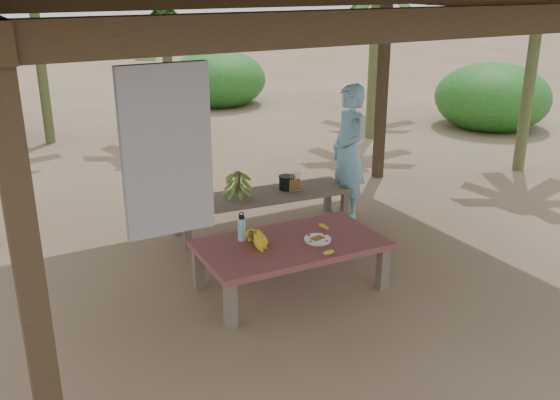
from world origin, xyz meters
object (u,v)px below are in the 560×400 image
cooking_pot (287,183)px  bench (263,198)px  plate (318,240)px  water_flask (242,228)px  ripe_banana_bunch (251,239)px  work_table (291,248)px  woman (348,153)px

cooking_pot → bench: bearing=-178.4°
plate → water_flask: bearing=148.6°
ripe_banana_bunch → cooking_pot: (1.23, 1.48, -0.06)m
work_table → plate: bearing=-23.2°
plate → cooking_pot: cooking_pot is taller
water_flask → woman: (2.02, 1.09, 0.24)m
ripe_banana_bunch → water_flask: water_flask is taller
ripe_banana_bunch → cooking_pot: size_ratio=1.55×
bench → plate: size_ratio=8.38×
bench → plate: 1.68m
water_flask → cooking_pot: (1.23, 1.28, -0.09)m
work_table → ripe_banana_bunch: ripe_banana_bunch is taller
bench → ripe_banana_bunch: 1.73m
work_table → ripe_banana_bunch: 0.43m
work_table → bench: size_ratio=0.82×
work_table → woman: size_ratio=1.06×
plate → work_table: bearing=154.8°
work_table → woman: 2.16m
bench → water_flask: (-0.88, -1.27, 0.23)m
water_flask → woman: bearing=28.5°
bench → water_flask: size_ratio=7.50×
ripe_banana_bunch → plate: (0.63, -0.18, -0.07)m
plate → woman: 2.05m
ripe_banana_bunch → woman: (2.01, 1.30, 0.27)m
woman → ripe_banana_bunch: bearing=-47.3°
plate → water_flask: size_ratio=0.89×
woman → water_flask: bearing=-51.7°
work_table → plate: plate is taller
work_table → bench: bearing=74.6°
woman → cooking_pot: bearing=-93.3°
plate → woman: bearing=47.1°
ripe_banana_bunch → plate: size_ratio=1.14×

